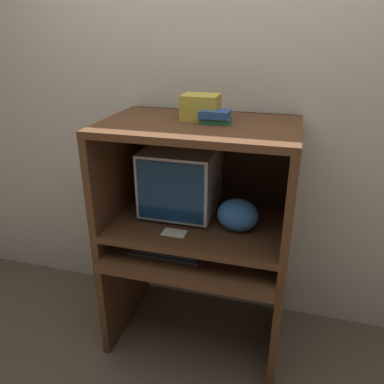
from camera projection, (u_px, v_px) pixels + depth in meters
ground_plane at (183, 371)px, 2.12m from camera, size 12.00×12.00×0.00m
wall_back at (215, 117)px, 2.23m from camera, size 6.00×0.06×2.60m
desk_base at (196, 281)px, 2.19m from camera, size 1.00×0.71×0.67m
desk_monitor_shelf at (199, 225)px, 2.10m from camera, size 1.00×0.65×0.13m
hutch_upper at (201, 154)px, 1.97m from camera, size 1.00×0.65×0.55m
crt_monitor at (181, 180)px, 2.12m from camera, size 0.40×0.40×0.38m
keyboard at (167, 252)px, 2.02m from camera, size 0.39×0.14×0.03m
mouse at (211, 258)px, 1.96m from camera, size 0.07×0.05×0.03m
snack_bag at (238, 215)px, 1.95m from camera, size 0.22×0.16×0.18m
book_stack at (215, 117)px, 1.84m from camera, size 0.15×0.10×0.06m
paper_card at (174, 233)px, 1.96m from camera, size 0.12×0.08×0.00m
storage_box at (201, 107)px, 1.90m from camera, size 0.18×0.15×0.13m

